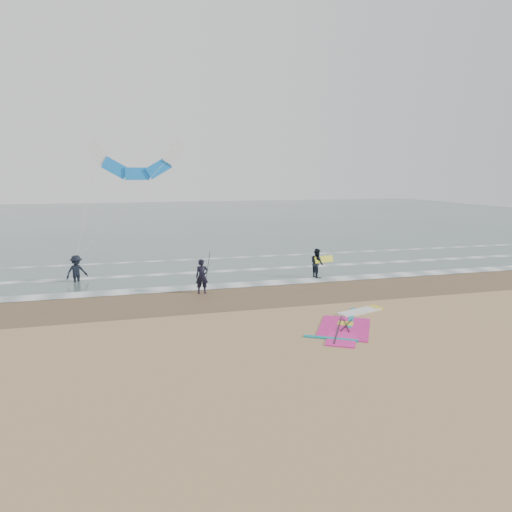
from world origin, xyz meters
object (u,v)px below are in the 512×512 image
object	(u,v)px
windsurf_rig	(350,323)
person_walking	(317,263)
surf_kite	(137,163)
person_wading	(76,266)
person_standing	(202,277)

from	to	relation	value
windsurf_rig	person_walking	size ratio (longest dim) A/B	2.72
windsurf_rig	surf_kite	xyz separation A→B (m)	(-8.10, 14.67, 6.74)
person_walking	person_wading	xyz separation A→B (m)	(-13.65, 2.35, 0.08)
person_standing	person_wading	world-z (taller)	person_wading
windsurf_rig	person_wading	bearing A→B (deg)	137.65
person_walking	surf_kite	distance (m)	13.27
person_walking	person_wading	world-z (taller)	person_wading
surf_kite	person_standing	bearing A→B (deg)	-70.50
windsurf_rig	surf_kite	size ratio (longest dim) A/B	0.68
windsurf_rig	person_standing	distance (m)	8.28
windsurf_rig	surf_kite	world-z (taller)	surf_kite
person_walking	windsurf_rig	bearing A→B (deg)	159.44
windsurf_rig	person_wading	world-z (taller)	person_wading
windsurf_rig	person_standing	size ratio (longest dim) A/B	2.66
person_standing	person_wading	size ratio (longest dim) A/B	0.94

